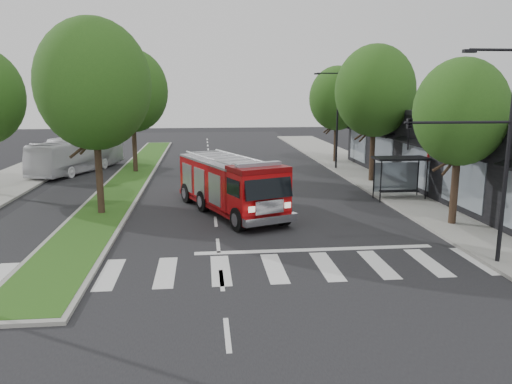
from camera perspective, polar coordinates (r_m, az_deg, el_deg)
ground at (r=21.51m, az=-4.35°, el=-6.14°), size 140.00×140.00×0.00m
sidewalk_right at (r=33.78m, az=16.78°, el=0.03°), size 5.00×80.00×0.15m
median at (r=39.41m, az=-13.94°, el=1.77°), size 3.00×50.00×0.15m
storefront_row at (r=35.41m, az=23.76°, el=4.03°), size 8.00×30.00×5.00m
bus_shelter at (r=31.27m, az=16.09°, el=2.84°), size 3.20×1.60×2.61m
tree_right_near at (r=25.53m, az=22.34°, el=8.41°), size 4.40×4.40×8.05m
tree_right_mid at (r=36.54m, az=13.45°, el=11.16°), size 5.60×5.60×9.72m
tree_right_far at (r=46.10m, az=9.24°, el=10.52°), size 5.00×5.00×8.73m
tree_median_near at (r=27.05m, az=-18.08°, el=11.60°), size 5.80×5.80×10.16m
tree_median_far at (r=40.86m, az=-14.00°, el=11.14°), size 5.60×5.60×9.72m
streetlight_right_near at (r=19.88m, az=24.80°, el=5.14°), size 4.08×0.22×8.00m
streetlight_right_far at (r=41.98m, az=9.09°, el=8.58°), size 2.11×0.20×8.00m
fire_engine at (r=26.83m, az=-2.95°, el=0.77°), size 5.87×9.47×3.16m
city_bus at (r=43.02m, az=-19.66°, el=4.06°), size 5.86×10.50×2.87m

